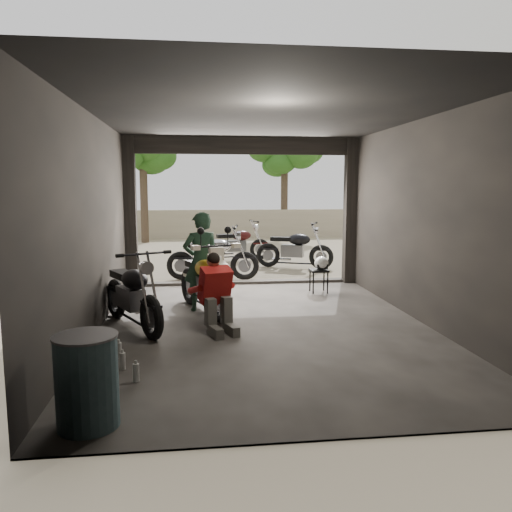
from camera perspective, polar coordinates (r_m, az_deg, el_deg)
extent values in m
plane|color=#7A6D56|center=(7.74, 0.96, -8.20)|extent=(80.00, 80.00, 0.00)
cube|color=#2D2B28|center=(7.73, 0.96, -8.13)|extent=(5.00, 7.00, 0.02)
plane|color=black|center=(7.51, 1.02, 15.98)|extent=(7.00, 7.00, 0.00)
cube|color=black|center=(4.03, 7.84, 0.14)|extent=(5.00, 0.02, 3.20)
cube|color=black|center=(7.53, -18.24, 3.36)|extent=(0.02, 7.00, 3.20)
cube|color=black|center=(8.18, 18.65, 3.67)|extent=(0.02, 7.00, 3.20)
cube|color=black|center=(10.84, -14.15, 4.76)|extent=(0.24, 0.24, 3.20)
cube|color=black|center=(11.28, 10.69, 4.97)|extent=(0.24, 0.24, 3.20)
cube|color=black|center=(10.87, -1.53, 12.49)|extent=(5.00, 0.16, 0.36)
cube|color=#2D2B28|center=(11.11, -1.51, -3.05)|extent=(5.00, 0.25, 0.08)
cube|color=gray|center=(21.44, -4.17, 3.69)|extent=(18.00, 0.30, 1.20)
cylinder|color=#382B1E|center=(19.97, -12.68, 6.65)|extent=(0.30, 0.30, 3.58)
ellipsoid|color=#1E4C14|center=(20.05, -12.88, 13.06)|extent=(2.20, 2.20, 3.14)
cylinder|color=#382B1E|center=(21.71, 3.25, 6.39)|extent=(0.30, 0.30, 3.20)
ellipsoid|color=#1E4C14|center=(21.75, 3.29, 11.67)|extent=(2.20, 2.20, 2.80)
imported|color=black|center=(8.63, -6.28, -0.69)|extent=(0.70, 0.52, 1.73)
cube|color=black|center=(10.18, 7.20, -1.64)|extent=(0.35, 0.35, 0.04)
cylinder|color=black|center=(10.05, 6.56, -3.12)|extent=(0.03, 0.03, 0.47)
cylinder|color=black|center=(10.12, 8.19, -3.08)|extent=(0.03, 0.03, 0.47)
cylinder|color=black|center=(10.33, 6.18, -2.82)|extent=(0.03, 0.03, 0.47)
cylinder|color=black|center=(10.40, 7.77, -2.77)|extent=(0.03, 0.03, 0.47)
ellipsoid|color=silver|center=(10.15, 7.48, -0.81)|extent=(0.29, 0.30, 0.27)
cylinder|color=#37555D|center=(4.79, -18.74, -13.53)|extent=(0.60, 0.60, 0.85)
cylinder|color=black|center=(10.97, 16.58, 2.06)|extent=(0.08, 0.08, 2.19)
cylinder|color=beige|center=(10.90, 16.80, 6.73)|extent=(0.80, 0.03, 0.80)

